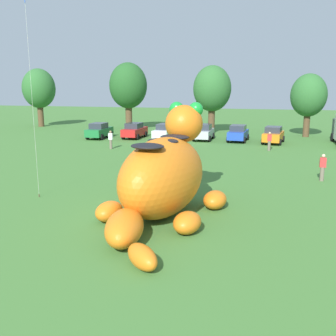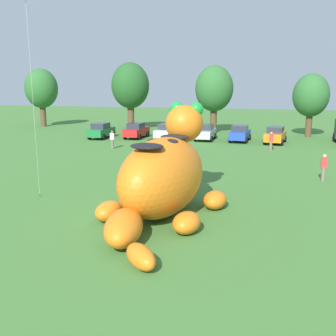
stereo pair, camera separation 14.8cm
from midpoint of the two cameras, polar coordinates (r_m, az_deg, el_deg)
name	(u,v)px [view 1 (the left image)]	position (r m, az deg, el deg)	size (l,w,h in m)	color
ground_plane	(137,214)	(18.41, -4.78, -6.70)	(160.00, 160.00, 0.00)	#427533
giant_inflatable_creature	(163,176)	(17.76, -0.96, -1.13)	(5.69, 10.13, 5.07)	orange
car_green	(99,131)	(44.11, -10.16, 5.43)	(2.00, 4.13, 1.72)	#1E7238
car_red	(134,130)	(43.73, -5.04, 5.51)	(2.11, 4.19, 1.72)	red
car_white	(166,132)	(42.58, -0.43, 5.38)	(2.32, 4.28, 1.72)	white
car_silver	(204,132)	(42.27, 5.15, 5.28)	(2.04, 4.15, 1.72)	#B7BABF
car_blue	(238,133)	(41.80, 10.15, 5.06)	(2.22, 4.24, 1.72)	#2347B7
car_orange	(273,135)	(41.18, 15.11, 4.72)	(2.42, 4.32, 1.72)	orange
tree_far_left	(39,89)	(58.28, -18.50, 10.97)	(4.54, 4.54, 8.06)	brown
tree_left	(128,86)	(51.64, -5.95, 11.87)	(4.88, 4.88, 8.66)	brown
tree_mid_left	(212,89)	(48.28, 6.41, 11.44)	(4.59, 4.59, 8.15)	brown
tree_centre_left	(309,96)	(47.15, 19.86, 9.95)	(4.01, 4.01, 7.11)	brown
spectator_near_inflatable	(323,168)	(26.02, 21.60, 0.05)	(0.38, 0.26, 1.71)	#726656
spectator_mid_field	(269,141)	(36.49, 14.55, 3.81)	(0.38, 0.26, 1.71)	#726656
spectator_wandering	(111,140)	(36.67, -8.52, 4.11)	(0.38, 0.26, 1.71)	#726656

